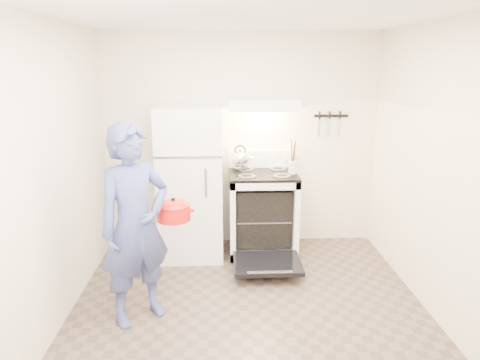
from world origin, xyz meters
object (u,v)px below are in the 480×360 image
refrigerator (191,183)px  dutch_oven (174,212)px  stove_body (262,214)px  tea_kettle (240,158)px  person (135,226)px

refrigerator → dutch_oven: (-0.08, -1.09, 0.04)m
stove_body → tea_kettle: 0.70m
stove_body → tea_kettle: size_ratio=3.14×
refrigerator → stove_body: size_ratio=1.85×
person → stove_body: bearing=10.5°
stove_body → dutch_oven: dutch_oven is taller
tea_kettle → dutch_oven: tea_kettle is taller
stove_body → person: (-1.18, -1.33, 0.39)m
stove_body → tea_kettle: tea_kettle is taller
person → dutch_oven: 0.36m
refrigerator → tea_kettle: 0.63m
stove_body → person: person is taller
refrigerator → person: person is taller
refrigerator → dutch_oven: 1.10m
refrigerator → tea_kettle: size_ratio=5.80×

